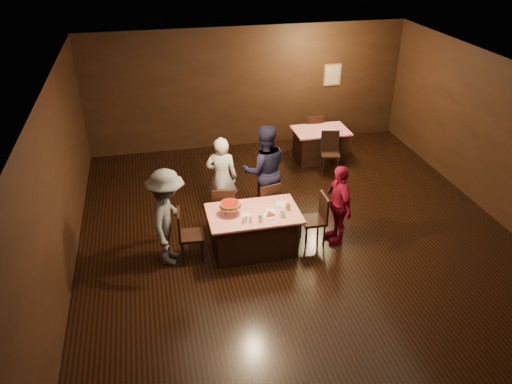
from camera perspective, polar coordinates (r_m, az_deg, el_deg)
room at (r=7.94m, az=6.56°, el=5.59°), size 10.00×10.04×3.02m
main_table at (r=8.85m, az=-0.28°, el=-4.48°), size 1.60×1.00×0.77m
back_table at (r=12.28m, az=7.32°, el=5.40°), size 1.30×0.90×0.77m
chair_far_left at (r=9.37m, az=-3.66°, el=-1.83°), size 0.48×0.48×0.95m
chair_far_right at (r=9.50m, az=1.10°, el=-1.28°), size 0.51×0.51×0.95m
chair_end_left at (r=8.67m, az=-7.42°, el=-4.84°), size 0.45×0.45×0.95m
chair_end_right at (r=9.07m, az=6.54°, el=-3.13°), size 0.42×0.42×0.95m
chair_back_near at (r=11.64m, az=8.48°, el=4.43°), size 0.50×0.50×0.95m
chair_back_far at (r=12.76m, az=6.46°, el=6.84°), size 0.44×0.44×0.95m
diner_white_jacket at (r=9.65m, az=-3.94°, el=1.64°), size 0.69×0.55×1.68m
diner_navy_hoodie at (r=9.70m, az=0.97°, el=2.50°), size 0.92×0.73×1.87m
diner_grey_knit at (r=8.45m, az=-10.05°, el=-2.88°), size 0.91×1.25×1.74m
diner_red_shirt at (r=9.05m, az=9.42°, el=-1.35°), size 0.41×0.90×1.51m
pizza_stand at (r=8.53m, az=-2.98°, el=-1.46°), size 0.38×0.38×0.22m
plate_with_slice at (r=8.53m, az=1.62°, el=-2.64°), size 0.25×0.25×0.06m
plate_empty at (r=8.88m, az=2.98°, el=-1.41°), size 0.25×0.25×0.01m
glass_front_left at (r=8.37m, az=0.50°, el=-2.96°), size 0.08×0.08×0.14m
glass_front_right at (r=8.50m, az=3.05°, el=-2.46°), size 0.08×0.08×0.14m
glass_amber at (r=8.70m, az=3.65°, el=-1.67°), size 0.08×0.08×0.14m
condiments at (r=8.35m, az=-1.07°, el=-3.21°), size 0.17×0.10×0.09m
napkin_center at (r=8.70m, az=1.65°, el=-2.11°), size 0.19×0.19×0.01m
napkin_left at (r=8.58m, az=-1.19°, el=-2.63°), size 0.21×0.21×0.01m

